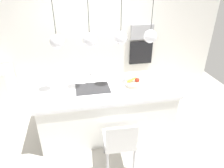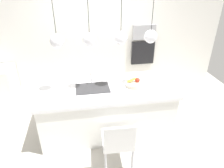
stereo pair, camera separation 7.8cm
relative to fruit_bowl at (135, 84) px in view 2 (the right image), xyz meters
The scene contains 13 objects.
floor 1.04m from the fruit_bowl, behind, with size 6.60×6.60×0.00m, color #BCB7AD.
back_wall 1.79m from the fruit_bowl, 106.03° to the left, with size 6.00×0.10×2.60m, color silver.
kitchen_island 0.68m from the fruit_bowl, behind, with size 2.27×1.03×0.88m.
sink_basin 0.71m from the fruit_bowl, behind, with size 0.56×0.40×0.02m, color #2D2D30.
faucet 0.76m from the fruit_bowl, 160.87° to the left, with size 0.02×0.17×0.22m.
fruit_bowl is the anchor object (origin of this frame).
microwave 1.79m from the fruit_bowl, 68.44° to the left, with size 0.54×0.08×0.34m, color #9E9EA3.
oven 1.74m from the fruit_bowl, 68.44° to the left, with size 0.56×0.08×0.56m, color black.
chair_near 1.03m from the fruit_bowl, 118.26° to the right, with size 0.46×0.48×0.83m.
pendant_light_left 1.43m from the fruit_bowl, behind, with size 0.21×0.21×0.81m.
pendant_light_center_left 1.07m from the fruit_bowl, behind, with size 0.21×0.21×0.81m.
pendant_light_center_right 0.83m from the fruit_bowl, behind, with size 0.21×0.21×0.81m.
pendant_light_right 0.82m from the fruit_bowl, ahead, with size 0.21×0.21×0.81m.
Camera 2 is at (-0.40, -2.97, 2.55)m, focal length 32.73 mm.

